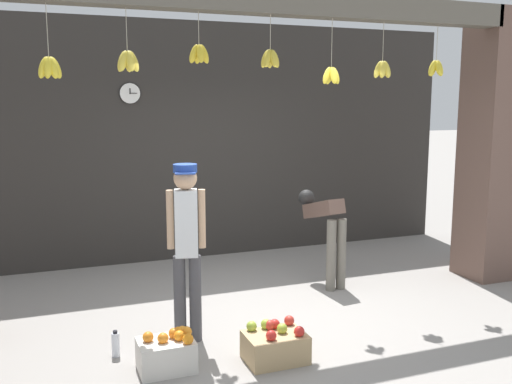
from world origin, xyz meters
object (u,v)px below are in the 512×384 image
(worker_stooping, at_px, (325,225))
(fruit_crate_oranges, at_px, (167,353))
(fruit_crate_apples, at_px, (275,345))
(shopkeeper, at_px, (186,239))
(wall_clock, at_px, (130,93))
(water_bottle, at_px, (116,344))

(worker_stooping, distance_m, fruit_crate_oranges, 2.76)
(fruit_crate_oranges, xyz_separation_m, fruit_crate_apples, (0.89, -0.15, -0.01))
(worker_stooping, height_order, fruit_crate_oranges, worker_stooping)
(shopkeeper, bearing_deg, wall_clock, -75.54)
(worker_stooping, height_order, wall_clock, wall_clock)
(wall_clock, bearing_deg, worker_stooping, -40.56)
(wall_clock, bearing_deg, fruit_crate_oranges, -94.42)
(water_bottle, bearing_deg, fruit_crate_oranges, -48.34)
(fruit_crate_apples, height_order, water_bottle, fruit_crate_apples)
(fruit_crate_oranges, height_order, wall_clock, wall_clock)
(worker_stooping, bearing_deg, fruit_crate_oranges, -151.29)
(water_bottle, distance_m, wall_clock, 3.60)
(fruit_crate_oranges, bearing_deg, worker_stooping, 34.45)
(fruit_crate_apples, height_order, wall_clock, wall_clock)
(shopkeeper, distance_m, fruit_crate_apples, 1.20)
(water_bottle, bearing_deg, shopkeeper, 8.57)
(shopkeeper, height_order, fruit_crate_oranges, shopkeeper)
(worker_stooping, distance_m, water_bottle, 2.89)
(shopkeeper, xyz_separation_m, water_bottle, (-0.66, -0.10, -0.85))
(fruit_crate_oranges, bearing_deg, shopkeeper, 59.37)
(shopkeeper, relative_size, fruit_crate_oranges, 3.63)
(fruit_crate_oranges, xyz_separation_m, water_bottle, (-0.36, 0.41, -0.04))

